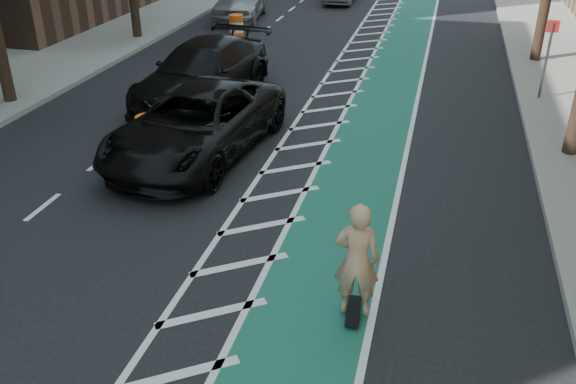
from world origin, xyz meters
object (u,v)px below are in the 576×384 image
(suv_near, at_px, (197,123))
(barrel_a, at_px, (149,136))
(skateboarder, at_px, (357,260))
(suv_far, at_px, (203,72))

(suv_near, relative_size, barrel_a, 5.94)
(skateboarder, relative_size, barrel_a, 1.93)
(suv_far, bearing_deg, barrel_a, -80.35)
(suv_far, distance_m, barrel_a, 4.20)
(barrel_a, bearing_deg, suv_far, 92.74)
(skateboarder, bearing_deg, suv_near, -52.66)
(skateboarder, height_order, suv_near, skateboarder)
(skateboarder, relative_size, suv_far, 0.32)
(skateboarder, bearing_deg, suv_far, -61.00)
(skateboarder, distance_m, suv_near, 7.06)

